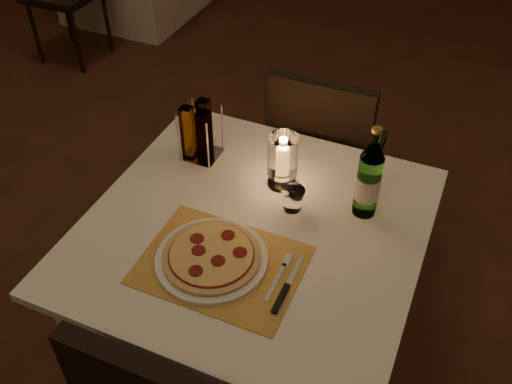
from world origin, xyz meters
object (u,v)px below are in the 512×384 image
at_px(plate, 212,259).
at_px(hurricane_candle, 283,157).
at_px(main_table, 254,300).
at_px(chair_far, 323,146).
at_px(pizza, 211,255).
at_px(water_bottle, 369,180).
at_px(tumbler, 293,199).

relative_size(plate, hurricane_candle, 1.71).
distance_m(main_table, hurricane_candle, 0.52).
relative_size(main_table, plate, 3.12).
bearing_deg(chair_far, hurricane_candle, -89.18).
height_order(main_table, chair_far, chair_far).
distance_m(chair_far, pizza, 0.92).
height_order(main_table, water_bottle, water_bottle).
distance_m(tumbler, hurricane_candle, 0.14).
xyz_separation_m(tumbler, hurricane_candle, (-0.07, 0.10, 0.07)).
bearing_deg(pizza, plate, -104.92).
height_order(plate, pizza, pizza).
distance_m(main_table, pizza, 0.44).
relative_size(pizza, water_bottle, 0.89).
height_order(plate, tumbler, tumbler).
bearing_deg(tumbler, main_table, -124.25).
bearing_deg(pizza, tumbler, 66.35).
bearing_deg(chair_far, plate, -93.20).
distance_m(main_table, tumbler, 0.43).
relative_size(main_table, water_bottle, 3.18).
height_order(pizza, tumbler, tumbler).
bearing_deg(tumbler, hurricane_candle, 127.22).
xyz_separation_m(main_table, water_bottle, (0.29, 0.19, 0.49)).
bearing_deg(plate, pizza, 75.08).
height_order(chair_far, tumbler, chair_far).
xyz_separation_m(pizza, tumbler, (0.13, 0.30, 0.01)).
bearing_deg(water_bottle, pizza, -132.18).
bearing_deg(main_table, hurricane_candle, 88.10).
xyz_separation_m(chair_far, tumbler, (0.08, -0.60, 0.23)).
bearing_deg(hurricane_candle, tumbler, -52.78).
relative_size(main_table, tumbler, 13.27).
bearing_deg(plate, chair_far, 86.80).
bearing_deg(tumbler, water_bottle, 19.96).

